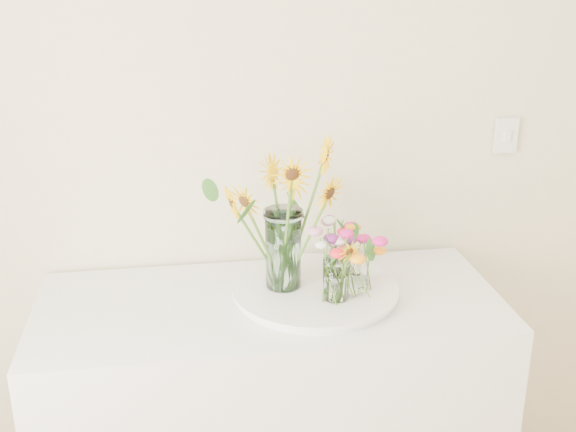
# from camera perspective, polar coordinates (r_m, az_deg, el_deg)

# --- Properties ---
(counter) EXTENTS (1.40, 0.60, 0.90)m
(counter) POSITION_cam_1_polar(r_m,az_deg,el_deg) (2.43, -1.36, -16.16)
(counter) COLOR white
(counter) RESTS_ON ground_plane
(tray) EXTENTS (0.48, 0.48, 0.02)m
(tray) POSITION_cam_1_polar(r_m,az_deg,el_deg) (2.21, 2.15, -6.02)
(tray) COLOR white
(tray) RESTS_ON counter
(mason_jar) EXTENTS (0.13, 0.13, 0.25)m
(mason_jar) POSITION_cam_1_polar(r_m,az_deg,el_deg) (2.16, -0.38, -2.64)
(mason_jar) COLOR silver
(mason_jar) RESTS_ON tray
(sunflower_bouquet) EXTENTS (0.72, 0.72, 0.48)m
(sunflower_bouquet) POSITION_cam_1_polar(r_m,az_deg,el_deg) (2.12, -0.38, 0.23)
(sunflower_bouquet) COLOR #F9BE05
(sunflower_bouquet) RESTS_ON tray
(small_vase_a) EXTENTS (0.09, 0.09, 0.13)m
(small_vase_a) POSITION_cam_1_polar(r_m,az_deg,el_deg) (2.11, 3.81, -5.02)
(small_vase_a) COLOR white
(small_vase_a) RESTS_ON tray
(wildflower_posy_a) EXTENTS (0.21, 0.21, 0.22)m
(wildflower_posy_a) POSITION_cam_1_polar(r_m,az_deg,el_deg) (2.09, 3.84, -3.91)
(wildflower_posy_a) COLOR orange
(wildflower_posy_a) RESTS_ON tray
(small_vase_b) EXTENTS (0.09, 0.09, 0.11)m
(small_vase_b) POSITION_cam_1_polar(r_m,az_deg,el_deg) (2.16, 5.41, -4.77)
(small_vase_b) COLOR white
(small_vase_b) RESTS_ON tray
(wildflower_posy_b) EXTENTS (0.22, 0.22, 0.20)m
(wildflower_posy_b) POSITION_cam_1_polar(r_m,az_deg,el_deg) (2.14, 5.45, -3.68)
(wildflower_posy_b) COLOR orange
(wildflower_posy_b) RESTS_ON tray
(small_vase_c) EXTENTS (0.07, 0.07, 0.11)m
(small_vase_c) POSITION_cam_1_polar(r_m,az_deg,el_deg) (2.28, 4.20, -3.30)
(small_vase_c) COLOR white
(small_vase_c) RESTS_ON tray
(wildflower_posy_c) EXTENTS (0.18, 0.18, 0.20)m
(wildflower_posy_c) POSITION_cam_1_polar(r_m,az_deg,el_deg) (2.26, 4.23, -2.26)
(wildflower_posy_c) COLOR orange
(wildflower_posy_c) RESTS_ON tray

